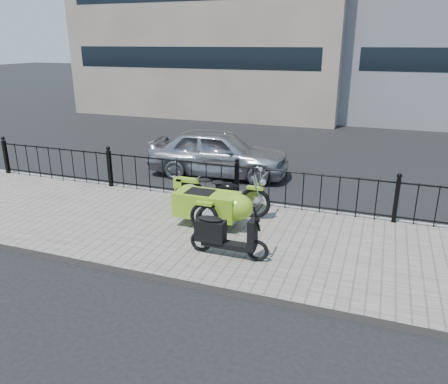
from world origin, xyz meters
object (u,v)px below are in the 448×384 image
(scooter, at_px, (223,235))
(sedan_car, at_px, (219,152))
(spare_tire, at_px, (211,218))
(motorcycle_sidecar, at_px, (218,203))

(scooter, bearing_deg, sedan_car, 111.78)
(scooter, distance_m, spare_tire, 0.99)
(motorcycle_sidecar, relative_size, sedan_car, 0.56)
(motorcycle_sidecar, bearing_deg, sedan_car, 110.63)
(motorcycle_sidecar, xyz_separation_m, sedan_car, (-1.38, 3.67, 0.10))
(spare_tire, bearing_deg, sedan_car, 108.89)
(sedan_car, bearing_deg, scooter, -163.17)
(motorcycle_sidecar, distance_m, sedan_car, 3.92)
(scooter, height_order, spare_tire, scooter)
(motorcycle_sidecar, relative_size, spare_tire, 3.68)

